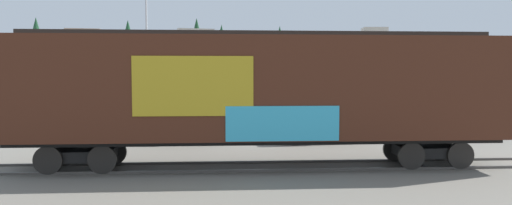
% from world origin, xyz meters
% --- Properties ---
extents(ground_plane, '(260.00, 260.00, 0.00)m').
position_xyz_m(ground_plane, '(0.00, 0.00, 0.00)').
color(ground_plane, slate).
extents(track, '(60.02, 3.13, 0.08)m').
position_xyz_m(track, '(1.19, -0.01, 0.04)').
color(track, '#4C4742').
rests_on(track, ground_plane).
extents(freight_car, '(16.83, 3.19, 4.67)m').
position_xyz_m(freight_car, '(0.82, -0.00, 2.68)').
color(freight_car, '#472316').
rests_on(freight_car, ground_plane).
extents(flagpole, '(0.44, 1.50, 10.14)m').
position_xyz_m(flagpole, '(-4.92, 13.35, 6.26)').
color(flagpole, silver).
rests_on(flagpole, ground_plane).
extents(hillside, '(125.95, 35.67, 13.64)m').
position_xyz_m(hillside, '(-0.05, 77.07, 4.40)').
color(hillside, silver).
rests_on(hillside, ground_plane).
extents(parked_car_green, '(4.24, 2.16, 1.74)m').
position_xyz_m(parked_car_green, '(-2.47, 6.22, 0.87)').
color(parked_car_green, '#1E5933').
rests_on(parked_car_green, ground_plane).
extents(parked_car_white, '(4.48, 2.16, 1.62)m').
position_xyz_m(parked_car_white, '(4.20, 5.69, 0.80)').
color(parked_car_white, silver).
rests_on(parked_car_white, ground_plane).
extents(parked_car_blue, '(4.78, 2.16, 1.79)m').
position_xyz_m(parked_car_blue, '(10.82, 6.32, 0.88)').
color(parked_car_blue, navy).
rests_on(parked_car_blue, ground_plane).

